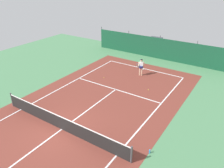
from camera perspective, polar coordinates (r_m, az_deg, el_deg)
The scene contains 9 objects.
ground_plane at distance 14.55m, azimuth -12.93°, elevation -11.43°, with size 36.00×36.00×0.00m, color #4C8456.
court_surface at distance 14.55m, azimuth -12.93°, elevation -11.42°, with size 11.02×26.60×0.01m.
tennis_net at distance 14.25m, azimuth -13.14°, elevation -9.81°, with size 10.12×0.10×1.10m.
back_fence at distance 26.51m, azimuth 12.43°, elevation 8.19°, with size 16.30×0.98×2.70m.
tennis_player at distance 21.10m, azimuth 7.58°, elevation 4.62°, with size 0.56×0.83×1.64m.
tennis_ball_near_player at distance 20.82m, azimuth -2.12°, elevation 1.74°, with size 0.07×0.07×0.07m, color #CCDB33.
tennis_ball_midcourt at distance 18.82m, azimuth 9.46°, elevation -1.51°, with size 0.07×0.07×0.07m, color #CCDB33.
parked_car at distance 28.44m, azimuth 10.97°, elevation 9.96°, with size 2.35×4.36×1.68m.
water_bottle at distance 12.73m, azimuth 9.78°, elevation -16.92°, with size 0.08×0.08×0.24m, color #338CD8.
Camera 1 is at (8.77, -7.54, 8.83)m, focal length 35.09 mm.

